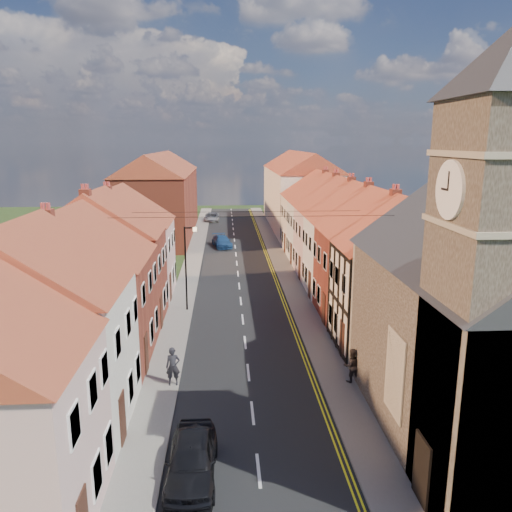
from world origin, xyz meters
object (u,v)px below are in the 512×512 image
Objects in this scene: pedestrian_left at (173,366)px; car_distant at (212,217)px; pedestrian_right at (352,365)px; car_near at (192,459)px; lamppost at (187,263)px; church at (502,302)px; car_far at (222,241)px.

car_distant is at bearing 86.58° from pedestrian_left.
car_near is at bearing 31.65° from pedestrian_right.
pedestrian_right is (8.88, -11.51, -2.55)m from lamppost.
pedestrian_left is at bearing 101.85° from car_near.
lamppost is at bearing 87.60° from pedestrian_left.
church is at bearing -25.03° from pedestrian_left.
car_near is (-11.77, -1.52, -5.13)m from church.
car_distant is 2.67× the size of pedestrian_right.
car_far is 34.20m from pedestrian_right.
lamppost is at bearing 128.30° from church.
lamppost is 1.35× the size of car_far.
church is 3.46× the size of car_near.
pedestrian_right is (8.82, -0.23, -0.09)m from pedestrian_left.
church reaches higher than car_distant.
church is 3.29× the size of car_distant.
pedestrian_left is (-2.25, -33.34, 0.43)m from car_far.
church reaches higher than pedestrian_right.
pedestrian_left is (-1.34, 6.91, 0.33)m from car_near.
car_near is at bearing -102.50° from car_far.
car_far is (-10.86, 38.73, -5.23)m from church.
car_far is at bearing 105.66° from church.
car_distant is 53.16m from pedestrian_right.
car_far reaches higher than car_distant.
car_near reaches higher than car_far.
car_distant is 2.41× the size of pedestrian_left.
car_far is 33.42m from pedestrian_left.
church is 2.53× the size of lamppost.
pedestrian_right is at bearing -4.15° from pedestrian_left.
car_near is 10.04m from pedestrian_right.
church is 59.25m from car_distant.
pedestrian_left is (-0.66, -52.30, 0.44)m from car_distant.
pedestrian_left is at bearing -89.72° from car_distant.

